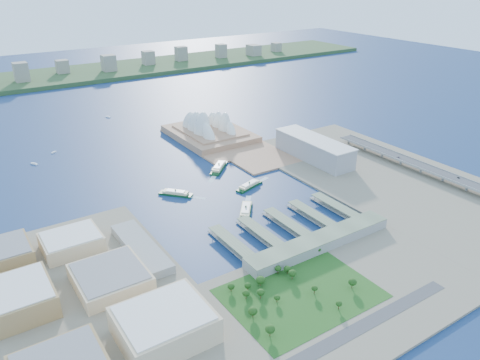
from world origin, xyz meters
TOP-DOWN VIEW (x-y plane):
  - ground at (0.00, 0.00)m, footprint 3000.00×3000.00m
  - west_land at (-250.00, -105.00)m, footprint 220.00×390.00m
  - south_land at (0.00, -210.00)m, footprint 720.00×180.00m
  - east_land at (240.00, -50.00)m, footprint 240.00×500.00m
  - peninsula at (107.50, 260.00)m, footprint 135.00×220.00m
  - far_shore at (0.00, 980.00)m, footprint 2200.00×260.00m
  - opera_house at (105.00, 280.00)m, footprint 134.00×180.00m
  - toaster_building at (195.00, 80.00)m, footprint 45.00×155.00m
  - expressway at (300.00, -60.00)m, footprint 26.00×340.00m
  - west_buildings at (-250.00, -70.00)m, footprint 200.00×280.00m
  - ferry_wharves at (14.00, -75.00)m, footprint 184.00×90.00m
  - terminal_building at (15.00, -135.00)m, footprint 200.00×28.00m
  - park at (-60.00, -190.00)m, footprint 150.00×110.00m
  - far_skyline at (0.00, 960.00)m, footprint 1900.00×140.00m
  - ferry_a at (-63.63, 87.22)m, footprint 42.70×45.58m
  - ferry_b at (38.54, 134.70)m, footprint 52.56×51.16m
  - ferry_c at (-7.78, -13.36)m, footprint 45.51×51.85m
  - ferry_d at (41.01, 49.70)m, footprint 51.77×27.94m
  - boat_a at (-211.65, 323.44)m, footprint 9.88×14.27m
  - boat_b at (-170.88, 361.11)m, footprint 10.06×8.26m
  - boat_c at (199.24, 405.38)m, footprint 7.32×10.55m
  - boat_e at (-17.35, 518.26)m, footprint 8.59×12.73m
  - car_b at (304.00, -121.96)m, footprint 1.37×3.92m
  - car_c at (296.00, -17.09)m, footprint 1.96×4.82m

SIDE VIEW (x-z plane):
  - ground at x=0.00m, z-range 0.00..0.00m
  - boat_c at x=199.24m, z-range 0.00..2.32m
  - boat_b at x=-170.88m, z-range 0.00..2.64m
  - boat_a at x=-211.65m, z-range 0.00..2.75m
  - boat_e at x=-17.35m, z-range 0.00..3.00m
  - west_land at x=-250.00m, z-range 0.00..3.00m
  - south_land at x=0.00m, z-range 0.00..3.00m
  - east_land at x=240.00m, z-range 0.00..3.00m
  - peninsula at x=107.50m, z-range 0.00..3.00m
  - ferry_wharves at x=14.00m, z-range 0.00..9.30m
  - ferry_a at x=-63.63m, z-range 0.00..9.42m
  - ferry_d at x=41.01m, z-range 0.00..9.51m
  - ferry_c at x=-7.78m, z-range 0.00..10.44m
  - ferry_b at x=38.54m, z-range 0.00..11.06m
  - far_shore at x=0.00m, z-range 0.00..12.00m
  - expressway at x=300.00m, z-range 3.00..14.85m
  - terminal_building at x=15.00m, z-range 3.00..15.00m
  - park at x=-60.00m, z-range 3.00..19.00m
  - car_b at x=304.00m, z-range 14.85..16.14m
  - car_c at x=296.00m, z-range 14.85..16.25m
  - west_buildings at x=-250.00m, z-range 3.00..30.00m
  - toaster_building at x=195.00m, z-range 3.00..38.00m
  - opera_house at x=105.00m, z-range 3.00..61.00m
  - far_skyline at x=0.00m, z-range 12.00..67.00m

